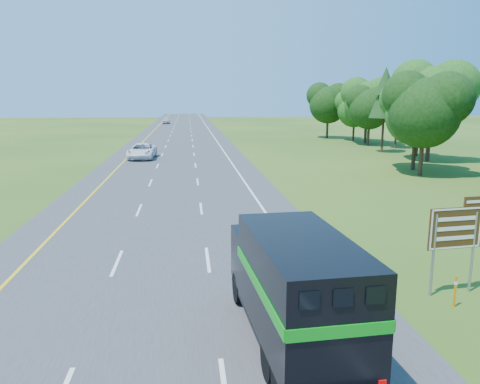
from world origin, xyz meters
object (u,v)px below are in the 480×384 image
at_px(horse_truck, 294,286).
at_px(white_suv, 142,151).
at_px(far_car, 166,121).
at_px(exit_sign, 456,232).

relative_size(horse_truck, white_suv, 1.25).
distance_m(far_car, exit_sign, 104.96).
distance_m(horse_truck, far_car, 107.12).
relative_size(white_suv, far_car, 1.40).
bearing_deg(white_suv, far_car, 93.03).
xyz_separation_m(white_suv, exit_sign, (13.75, -37.10, 1.33)).
relative_size(far_car, exit_sign, 1.24).
xyz_separation_m(horse_truck, exit_sign, (6.15, 2.81, 0.44)).
bearing_deg(exit_sign, horse_truck, -161.70).
relative_size(horse_truck, far_car, 1.76).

